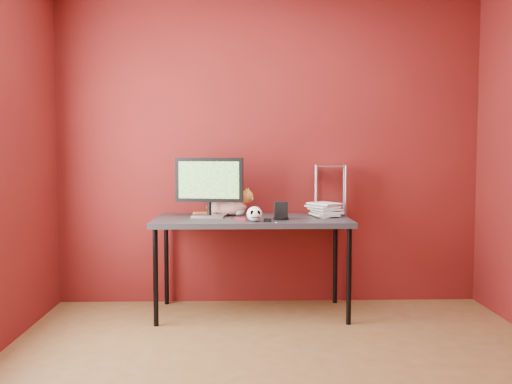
{
  "coord_description": "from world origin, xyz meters",
  "views": [
    {
      "loc": [
        -0.24,
        -3.0,
        1.26
      ],
      "look_at": [
        -0.12,
        1.15,
        0.97
      ],
      "focal_mm": 40.0,
      "sensor_mm": 36.0,
      "label": 1
    }
  ],
  "objects_px": {
    "cat": "(228,206)",
    "speaker": "(281,211)",
    "book_stack": "(315,139)",
    "monitor": "(209,184)",
    "desk": "(252,224)",
    "skull_mug": "(254,214)"
  },
  "relations": [
    {
      "from": "book_stack",
      "to": "skull_mug",
      "type": "bearing_deg",
      "value": -147.55
    },
    {
      "from": "speaker",
      "to": "book_stack",
      "type": "xyz_separation_m",
      "value": [
        0.28,
        0.18,
        0.55
      ]
    },
    {
      "from": "desk",
      "to": "speaker",
      "type": "height_order",
      "value": "speaker"
    },
    {
      "from": "speaker",
      "to": "book_stack",
      "type": "relative_size",
      "value": 0.11
    },
    {
      "from": "skull_mug",
      "to": "speaker",
      "type": "height_order",
      "value": "speaker"
    },
    {
      "from": "skull_mug",
      "to": "speaker",
      "type": "distance_m",
      "value": 0.24
    },
    {
      "from": "cat",
      "to": "speaker",
      "type": "xyz_separation_m",
      "value": [
        0.41,
        -0.3,
        -0.02
      ]
    },
    {
      "from": "book_stack",
      "to": "monitor",
      "type": "bearing_deg",
      "value": -179.32
    },
    {
      "from": "monitor",
      "to": "speaker",
      "type": "height_order",
      "value": "monitor"
    },
    {
      "from": "cat",
      "to": "skull_mug",
      "type": "height_order",
      "value": "cat"
    },
    {
      "from": "cat",
      "to": "book_stack",
      "type": "relative_size",
      "value": 0.4
    },
    {
      "from": "desk",
      "to": "cat",
      "type": "distance_m",
      "value": 0.3
    },
    {
      "from": "monitor",
      "to": "book_stack",
      "type": "xyz_separation_m",
      "value": [
        0.83,
        0.01,
        0.35
      ]
    },
    {
      "from": "monitor",
      "to": "book_stack",
      "type": "relative_size",
      "value": 0.44
    },
    {
      "from": "book_stack",
      "to": "desk",
      "type": "bearing_deg",
      "value": -171.7
    },
    {
      "from": "monitor",
      "to": "speaker",
      "type": "xyz_separation_m",
      "value": [
        0.55,
        -0.17,
        -0.2
      ]
    },
    {
      "from": "cat",
      "to": "desk",
      "type": "bearing_deg",
      "value": -26.91
    },
    {
      "from": "desk",
      "to": "monitor",
      "type": "height_order",
      "value": "monitor"
    },
    {
      "from": "desk",
      "to": "cat",
      "type": "bearing_deg",
      "value": 135.43
    },
    {
      "from": "skull_mug",
      "to": "speaker",
      "type": "relative_size",
      "value": 0.84
    },
    {
      "from": "monitor",
      "to": "book_stack",
      "type": "distance_m",
      "value": 0.9
    },
    {
      "from": "book_stack",
      "to": "cat",
      "type": "bearing_deg",
      "value": 170.43
    }
  ]
}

